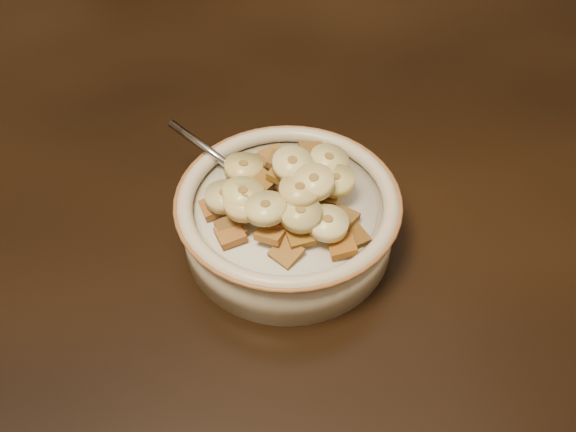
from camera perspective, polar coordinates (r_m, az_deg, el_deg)
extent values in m
cube|color=black|center=(0.58, -21.95, -5.64)|extent=(1.41, 0.92, 0.04)
cube|color=black|center=(1.21, -6.94, 15.44)|extent=(0.57, 0.57, 1.05)
cylinder|color=beige|center=(0.53, 0.00, -0.69)|extent=(0.17, 0.17, 0.04)
cylinder|color=silver|center=(0.51, 0.00, 0.85)|extent=(0.14, 0.14, 0.00)
ellipsoid|color=#ADB0C4|center=(0.52, -2.43, 2.51)|extent=(0.05, 0.05, 0.01)
cube|color=brown|center=(0.52, -4.09, 3.14)|extent=(0.03, 0.03, 0.01)
cube|color=#995E30|center=(0.48, -5.16, -1.65)|extent=(0.02, 0.02, 0.01)
cube|color=brown|center=(0.48, 5.82, -1.82)|extent=(0.03, 0.03, 0.01)
cube|color=brown|center=(0.51, -2.49, 3.03)|extent=(0.03, 0.03, 0.01)
cube|color=#9B621F|center=(0.48, -1.46, -1.47)|extent=(0.03, 0.03, 0.01)
cube|color=brown|center=(0.48, -0.53, -0.39)|extent=(0.02, 0.02, 0.01)
cube|color=brown|center=(0.50, -4.48, 1.24)|extent=(0.03, 0.03, 0.01)
cube|color=brown|center=(0.54, -2.91, 4.66)|extent=(0.03, 0.03, 0.01)
cube|color=olive|center=(0.55, -1.42, 5.28)|extent=(0.02, 0.02, 0.01)
cube|color=brown|center=(0.48, 2.26, 0.35)|extent=(0.03, 0.03, 0.01)
cube|color=brown|center=(0.49, 0.71, 2.08)|extent=(0.03, 0.03, 0.01)
cube|color=brown|center=(0.51, 3.97, 3.05)|extent=(0.03, 0.03, 0.01)
cube|color=brown|center=(0.48, 5.38, -1.99)|extent=(0.03, 0.03, 0.01)
cube|color=#945F23|center=(0.55, 2.10, 5.84)|extent=(0.02, 0.02, 0.01)
cube|color=brown|center=(0.48, 1.05, -1.65)|extent=(0.02, 0.02, 0.01)
cube|color=brown|center=(0.54, -0.70, 4.86)|extent=(0.03, 0.03, 0.01)
cube|color=brown|center=(0.49, 1.74, 0.21)|extent=(0.03, 0.03, 0.01)
cube|color=brown|center=(0.48, 4.84, -2.68)|extent=(0.02, 0.02, 0.01)
cube|color=#97582F|center=(0.50, -6.59, 0.82)|extent=(0.02, 0.02, 0.01)
cube|color=brown|center=(0.50, -0.42, 3.74)|extent=(0.03, 0.03, 0.01)
cube|color=brown|center=(0.48, -1.18, 0.34)|extent=(0.02, 0.02, 0.01)
cube|color=brown|center=(0.49, 4.92, -0.12)|extent=(0.03, 0.03, 0.01)
cube|color=brown|center=(0.50, 3.41, 2.04)|extent=(0.03, 0.03, 0.01)
cube|color=brown|center=(0.49, -5.11, -1.08)|extent=(0.03, 0.03, 0.01)
cube|color=#9C6327|center=(0.47, -0.16, -3.27)|extent=(0.03, 0.03, 0.01)
cylinder|color=#F0E585|center=(0.50, 4.24, 3.13)|extent=(0.04, 0.04, 0.01)
cylinder|color=beige|center=(0.49, 0.39, 4.62)|extent=(0.04, 0.04, 0.02)
cylinder|color=#FBF089|center=(0.48, -4.02, 1.93)|extent=(0.04, 0.04, 0.01)
cylinder|color=#D3BC8D|center=(0.50, -5.65, 1.73)|extent=(0.04, 0.04, 0.01)
cylinder|color=#DABE7E|center=(0.48, 1.06, 2.27)|extent=(0.04, 0.04, 0.01)
cylinder|color=#DCBC7C|center=(0.48, -3.94, 1.19)|extent=(0.04, 0.04, 0.01)
cylinder|color=beige|center=(0.47, 3.55, -0.64)|extent=(0.04, 0.04, 0.01)
cylinder|color=#FFE993|center=(0.52, 3.66, 4.94)|extent=(0.04, 0.04, 0.01)
cylinder|color=#F9E7A8|center=(0.48, 2.30, 3.03)|extent=(0.04, 0.04, 0.02)
cylinder|color=#CFB67A|center=(0.52, -3.96, 4.31)|extent=(0.04, 0.04, 0.01)
cylinder|color=tan|center=(0.47, 1.11, 0.24)|extent=(0.03, 0.03, 0.01)
cylinder|color=beige|center=(0.47, -2.01, 0.68)|extent=(0.04, 0.04, 0.01)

